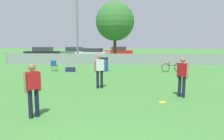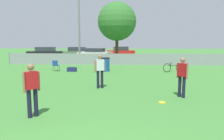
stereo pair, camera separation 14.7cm
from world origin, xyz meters
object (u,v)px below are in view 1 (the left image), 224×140
object	(u,v)px
frisbee_disc	(163,102)
gear_bag_sideline	(70,70)
folding_chair_sideline	(54,65)
light_pole	(77,4)
bicycle_sideline	(172,67)
parked_car_red	(118,52)
player_thrower_red	(182,74)
player_receiver_white	(100,69)
parked_car_white	(93,53)
parked_car_olive	(75,53)
tree_near_pole	(115,22)
parked_car_dark	(43,53)
player_defender_red	(33,87)
trash_bin	(104,64)

from	to	relation	value
frisbee_disc	gear_bag_sideline	distance (m)	9.84
folding_chair_sideline	gear_bag_sideline	distance (m)	1.35
light_pole	bicycle_sideline	distance (m)	11.47
gear_bag_sideline	parked_car_red	bearing A→B (deg)	77.14
player_thrower_red	parked_car_red	world-z (taller)	player_thrower_red
player_receiver_white	parked_car_white	bearing A→B (deg)	76.66
bicycle_sideline	parked_car_olive	world-z (taller)	parked_car_olive
tree_near_pole	parked_car_dark	distance (m)	11.47
gear_bag_sideline	parked_car_olive	bearing A→B (deg)	100.12
parked_car_red	frisbee_disc	bearing A→B (deg)	-95.40
frisbee_disc	parked_car_dark	world-z (taller)	parked_car_dark
folding_chair_sideline	parked_car_white	bearing A→B (deg)	-94.79
player_receiver_white	bicycle_sideline	distance (m)	7.76
light_pole	parked_car_red	distance (m)	11.84
frisbee_disc	gear_bag_sideline	xyz separation A→B (m)	(-5.44, 8.20, 0.14)
gear_bag_sideline	frisbee_disc	bearing A→B (deg)	-56.44
frisbee_disc	bicycle_sideline	bearing A→B (deg)	74.59
player_defender_red	bicycle_sideline	distance (m)	12.14
trash_bin	parked_car_white	world-z (taller)	parked_car_white
player_thrower_red	parked_car_olive	bearing A→B (deg)	165.74
light_pole	parked_car_red	xyz separation A→B (m)	(4.10, 9.79, -5.24)
parked_car_white	parked_car_red	distance (m)	4.93
player_defender_red	player_thrower_red	xyz separation A→B (m)	(5.26, 2.64, 0.00)
tree_near_pole	frisbee_disc	xyz separation A→B (m)	(2.20, -15.60, -4.36)
player_thrower_red	trash_bin	world-z (taller)	player_thrower_red
player_defender_red	parked_car_dark	bearing A→B (deg)	61.60
player_receiver_white	parked_car_olive	size ratio (longest dim) A/B	0.37
trash_bin	parked_car_olive	bearing A→B (deg)	111.00
tree_near_pole	folding_chair_sideline	xyz separation A→B (m)	(-4.54, -7.26, -3.88)
trash_bin	gear_bag_sideline	bearing A→B (deg)	-173.08
gear_bag_sideline	parked_car_olive	size ratio (longest dim) A/B	0.15
tree_near_pole	player_thrower_red	bearing A→B (deg)	-77.97
folding_chair_sideline	bicycle_sideline	size ratio (longest dim) A/B	0.50
player_defender_red	parked_car_red	world-z (taller)	player_defender_red
bicycle_sideline	parked_car_white	bearing A→B (deg)	103.77
light_pole	parked_car_olive	bearing A→B (deg)	103.83
gear_bag_sideline	parked_car_olive	xyz separation A→B (m)	(-2.33, 13.05, 0.55)
player_receiver_white	trash_bin	bearing A→B (deg)	70.68
bicycle_sideline	trash_bin	bearing A→B (deg)	159.82
bicycle_sideline	light_pole	bearing A→B (deg)	127.17
parked_car_olive	tree_near_pole	bearing A→B (deg)	-50.51
tree_near_pole	player_receiver_white	world-z (taller)	tree_near_pole
light_pole	bicycle_sideline	world-z (taller)	light_pole
bicycle_sideline	parked_car_white	size ratio (longest dim) A/B	0.36
player_thrower_red	bicycle_sideline	world-z (taller)	player_thrower_red
light_pole	tree_near_pole	size ratio (longest dim) A/B	1.60
parked_car_red	player_receiver_white	bearing A→B (deg)	-102.00
parked_car_red	parked_car_olive	bearing A→B (deg)	-166.61
player_receiver_white	bicycle_sideline	xyz separation A→B (m)	(4.97, 5.92, -0.63)
parked_car_dark	parked_car_white	world-z (taller)	parked_car_dark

